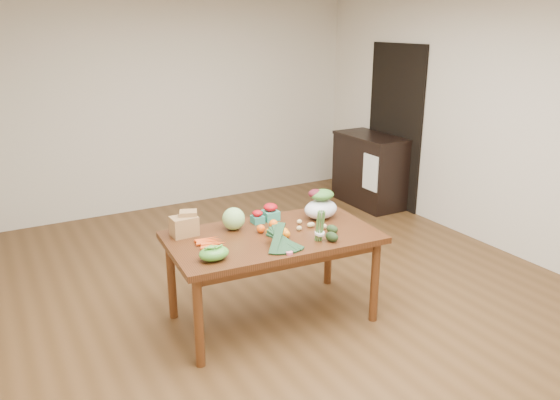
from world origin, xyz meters
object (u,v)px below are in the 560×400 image
paper_bag (184,224)px  salad_bag (321,206)px  cabinet (369,170)px  asparagus_bundle (320,226)px  mandarin_cluster (279,230)px  dining_table (273,277)px  kale_bunch (283,239)px  cabbage (234,219)px

paper_bag → salad_bag: size_ratio=0.90×
cabinet → asparagus_bundle: size_ratio=4.08×
paper_bag → mandarin_cluster: size_ratio=1.48×
cabinet → dining_table: bearing=-141.8°
dining_table → kale_bunch: 0.55m
cabinet → paper_bag: (-3.18, -1.70, 0.37)m
dining_table → salad_bag: 0.74m
asparagus_bundle → cabbage: bearing=134.9°
mandarin_cluster → kale_bunch: kale_bunch is taller
cabinet → cabbage: size_ratio=5.56×
cabbage → kale_bunch: size_ratio=0.46×
asparagus_bundle → kale_bunch: bearing=-175.1°
asparagus_bundle → salad_bag: (0.29, 0.42, -0.01)m
cabbage → asparagus_bundle: 0.72m
asparagus_bundle → cabinet: bearing=49.1°
paper_bag → cabbage: 0.40m
paper_bag → cabbage: paper_bag is taller
paper_bag → mandarin_cluster: (0.65, -0.37, -0.04)m
salad_bag → cabinet: bearing=43.1°
cabinet → kale_bunch: bearing=-138.6°
dining_table → mandarin_cluster: bearing=-49.1°
cabinet → paper_bag: 3.62m
cabinet → mandarin_cluster: (-2.53, -2.07, 0.33)m
mandarin_cluster → asparagus_bundle: 0.34m
kale_bunch → asparagus_bundle: asparagus_bundle is taller
paper_bag → cabbage: (0.39, -0.07, -0.00)m
dining_table → mandarin_cluster: 0.43m
cabbage → mandarin_cluster: bearing=-49.4°
kale_bunch → mandarin_cluster: bearing=71.6°
dining_table → kale_bunch: bearing=-99.0°
salad_bag → mandarin_cluster: bearing=-160.9°
dining_table → cabbage: size_ratio=8.92×
mandarin_cluster → kale_bunch: size_ratio=0.45×
paper_bag → kale_bunch: size_ratio=0.67×
salad_bag → cabbage: bearing=170.8°
dining_table → mandarin_cluster: (0.04, -0.05, 0.43)m
cabinet → mandarin_cluster: size_ratio=5.67×
paper_bag → mandarin_cluster: 0.75m
paper_bag → cabinet: bearing=28.1°
cabinet → paper_bag: bearing=-151.9°
asparagus_bundle → salad_bag: asparagus_bundle is taller
paper_bag → mandarin_cluster: paper_bag is taller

